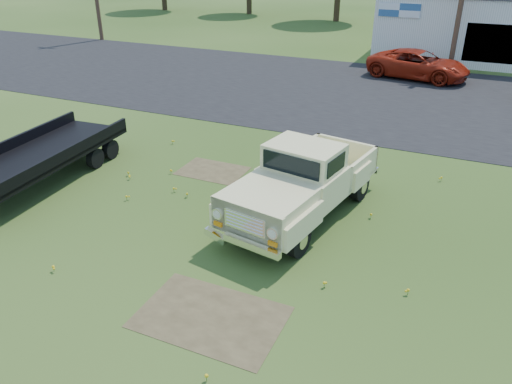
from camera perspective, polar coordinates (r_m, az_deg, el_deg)
ground at (r=13.44m, az=-4.66°, el=-4.66°), size 140.00×140.00×0.00m
asphalt_lot at (r=26.55m, az=11.18°, el=11.03°), size 90.00×14.00×0.02m
dirt_patch_a at (r=10.72m, az=-5.22°, el=-14.05°), size 3.00×2.00×0.01m
dirt_patch_b at (r=17.01m, az=-4.99°, el=2.42°), size 2.20×1.60×0.01m
commercial_building at (r=37.29m, az=25.61°, el=16.80°), size 14.20×8.20×4.15m
vintage_pickup_truck at (r=13.78m, az=5.42°, el=1.27°), size 3.34×6.27×2.16m
flatbed_trailer at (r=17.32m, az=-23.90°, el=4.11°), size 2.83×7.30×1.95m
red_pickup at (r=30.24m, az=18.05°, el=13.66°), size 5.90×3.52×1.54m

